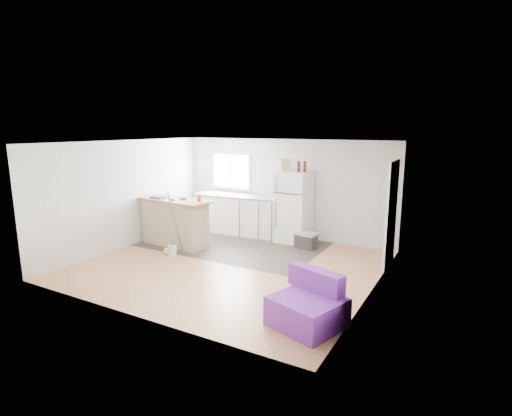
% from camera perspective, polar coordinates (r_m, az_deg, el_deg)
% --- Properties ---
extents(room, '(5.51, 5.01, 2.41)m').
position_cam_1_polar(room, '(7.67, -3.85, 0.34)').
color(room, '#AE7049').
rests_on(room, ground).
extents(vinyl_zone, '(4.05, 2.50, 0.00)m').
position_cam_1_polar(vinyl_zone, '(9.36, -3.30, -5.15)').
color(vinyl_zone, '#382F2A').
rests_on(vinyl_zone, floor).
extents(window, '(1.18, 0.06, 0.98)m').
position_cam_1_polar(window, '(10.52, -3.57, 5.30)').
color(window, white).
rests_on(window, back_wall).
extents(interior_door, '(0.11, 0.92, 2.10)m').
position_cam_1_polar(interior_door, '(8.15, 18.75, -0.91)').
color(interior_door, white).
rests_on(interior_door, right_wall).
extents(ceiling_fixture, '(0.30, 0.30, 0.07)m').
position_cam_1_polar(ceiling_fixture, '(9.20, -6.17, 9.43)').
color(ceiling_fixture, white).
rests_on(ceiling_fixture, ceiling).
extents(kitchen_cabinets, '(2.27, 0.84, 1.29)m').
position_cam_1_polar(kitchen_cabinets, '(10.21, -2.74, -0.81)').
color(kitchen_cabinets, white).
rests_on(kitchen_cabinets, floor).
extents(peninsula, '(1.81, 0.83, 1.08)m').
position_cam_1_polar(peninsula, '(9.33, -11.52, -1.96)').
color(peninsula, tan).
rests_on(peninsula, floor).
extents(refrigerator, '(0.76, 0.72, 1.68)m').
position_cam_1_polar(refrigerator, '(9.40, 5.39, 0.14)').
color(refrigerator, white).
rests_on(refrigerator, floor).
extents(cooler, '(0.51, 0.39, 0.36)m').
position_cam_1_polar(cooler, '(9.08, 7.17, -4.56)').
color(cooler, '#2C2C2E').
rests_on(cooler, floor).
extents(purple_seat, '(1.09, 1.07, 0.72)m').
position_cam_1_polar(purple_seat, '(5.68, 7.51, -13.78)').
color(purple_seat, purple).
rests_on(purple_seat, floor).
extents(cleaner_jug, '(0.15, 0.12, 0.30)m').
position_cam_1_polar(cleaner_jug, '(8.60, -11.85, -5.98)').
color(cleaner_jug, white).
rests_on(cleaner_jug, floor).
extents(mop, '(0.25, 0.39, 1.39)m').
position_cam_1_polar(mop, '(8.76, -12.30, -5.03)').
color(mop, green).
rests_on(mop, floor).
extents(red_cup, '(0.10, 0.10, 0.12)m').
position_cam_1_polar(red_cup, '(8.84, -8.11, 1.35)').
color(red_cup, red).
rests_on(red_cup, peninsula).
extents(blue_tray, '(0.30, 0.22, 0.04)m').
position_cam_1_polar(blue_tray, '(9.43, -13.80, 1.50)').
color(blue_tray, '#1239AC').
rests_on(blue_tray, peninsula).
extents(tool_a, '(0.15, 0.10, 0.03)m').
position_cam_1_polar(tool_a, '(9.14, -10.35, 1.32)').
color(tool_a, black).
rests_on(tool_a, peninsula).
extents(tool_b, '(0.11, 0.06, 0.03)m').
position_cam_1_polar(tool_b, '(9.05, -11.89, 1.15)').
color(tool_b, black).
rests_on(tool_b, peninsula).
extents(cardboard_box, '(0.22, 0.17, 0.30)m').
position_cam_1_polar(cardboard_box, '(9.27, 4.28, 6.18)').
color(cardboard_box, tan).
rests_on(cardboard_box, refrigerator).
extents(bottle_left, '(0.08, 0.08, 0.25)m').
position_cam_1_polar(bottle_left, '(9.12, 6.12, 5.91)').
color(bottle_left, '#3B180A').
rests_on(bottle_left, refrigerator).
extents(bottle_right, '(0.08, 0.08, 0.25)m').
position_cam_1_polar(bottle_right, '(9.15, 6.98, 5.91)').
color(bottle_right, '#3B180A').
rests_on(bottle_right, refrigerator).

